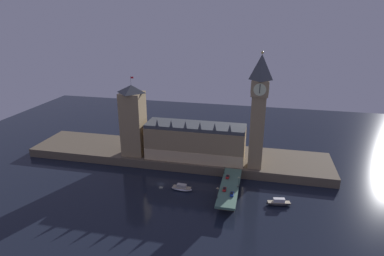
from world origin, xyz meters
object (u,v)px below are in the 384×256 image
Objects in this scene: car_northbound_lead at (228,177)px; car_southbound_lead at (232,194)px; street_lamp_far at (224,168)px; boat_upstream at (182,188)px; victoria_tower at (133,120)px; street_lamp_near at (217,191)px; pedestrian_mid_walk at (238,186)px; boat_downstream at (279,203)px; street_lamp_mid at (239,181)px; clock_tower at (258,109)px; car_northbound_trail at (224,189)px.

car_southbound_lead reaches higher than car_northbound_lead.
street_lamp_far is 0.46× the size of boat_upstream.
victoria_tower is 8.58× the size of street_lamp_near.
car_northbound_lead is 0.68× the size of street_lamp_far.
pedestrian_mid_walk is 0.11× the size of boat_downstream.
victoria_tower reaches higher than car_southbound_lead.
boat_downstream is at bearing -8.83° from street_lamp_mid.
victoria_tower is at bearing 142.58° from boat_upstream.
street_lamp_near is (-7.53, -4.79, 3.41)m from car_southbound_lead.
victoria_tower is 62.70m from boat_upstream.
clock_tower is 47.61× the size of pedestrian_mid_walk.
pedestrian_mid_walk is at bearing 75.67° from car_southbound_lead.
boat_upstream is at bearing -37.42° from victoria_tower.
victoria_tower reaches higher than street_lamp_mid.
car_northbound_lead is at bearing -61.08° from street_lamp_far.
car_northbound_lead is at bearing 83.51° from street_lamp_near.
car_northbound_lead reaches higher than car_northbound_trail.
street_lamp_near is 1.00× the size of street_lamp_mid.
car_northbound_trail is 10.17m from street_lamp_near.
car_northbound_lead is 24.81m from street_lamp_near.
car_northbound_trail reaches higher than boat_upstream.
street_lamp_near is at bearing -32.39° from boat_upstream.
street_lamp_near reaches higher than boat_upstream.
clock_tower is 47.50m from street_lamp_mid.
car_northbound_trail is (70.60, -39.58, -24.08)m from victoria_tower.
street_lamp_mid reaches higher than street_lamp_far.
street_lamp_near is (-2.78, -24.41, 3.42)m from car_northbound_lead.
boat_downstream is at bearing -7.20° from pedestrian_mid_walk.
street_lamp_far reaches higher than car_southbound_lead.
street_lamp_near reaches higher than street_lamp_far.
boat_upstream is (-26.93, 6.17, -6.05)m from car_northbound_trail.
clock_tower is 16.89× the size of car_southbound_lead.
street_lamp_near is at bearing -106.89° from car_northbound_trail.
street_lamp_far is (-10.31, 14.72, -0.36)m from street_lamp_mid.
boat_downstream is (23.67, -2.99, -6.04)m from pedestrian_mid_walk.
street_lamp_far is at bearing 122.85° from pedestrian_mid_walk.
car_southbound_lead is 25.95m from street_lamp_far.
boat_downstream is (57.73, -4.21, 0.17)m from boat_upstream.
street_lamp_far reaches higher than boat_upstream.
car_northbound_trail is 28.28m from boat_upstream.
street_lamp_near is 0.45× the size of boat_downstream.
car_southbound_lead is at bearing -42.50° from car_northbound_trail.
boat_upstream is at bearing 177.94° from pedestrian_mid_walk.
car_southbound_lead is 33.94m from boat_upstream.
victoria_tower is 12.68× the size of car_southbound_lead.
clock_tower is 60.46m from street_lamp_near.
street_lamp_near is at bearing -35.70° from victoria_tower.
street_lamp_far is at bearing 90.00° from street_lamp_near.
boat_upstream is (-31.68, 10.53, -6.10)m from car_southbound_lead.
car_northbound_lead is at bearing 156.63° from boat_downstream.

